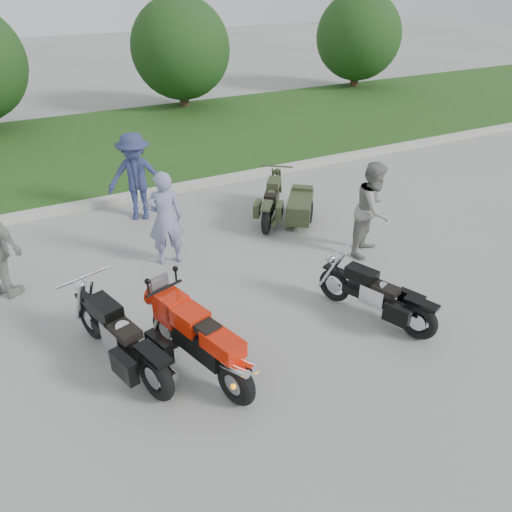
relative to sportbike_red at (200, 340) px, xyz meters
name	(u,v)px	position (x,y,z in m)	size (l,w,h in m)	color
ground	(244,347)	(0.74, 0.23, -0.59)	(80.00, 80.00, 0.00)	#9E9E98
curb	(134,196)	(0.74, 6.23, -0.51)	(60.00, 0.30, 0.15)	#B2AFA8
grass_strip	(98,147)	(0.74, 10.38, -0.52)	(60.00, 8.00, 0.14)	#315F20
tree_mid_right	(181,49)	(4.74, 13.73, 1.61)	(3.60, 3.60, 4.00)	#3F2B1C
tree_far_right	(359,36)	(12.74, 13.73, 1.61)	(3.60, 3.60, 4.00)	#3F2B1C
sportbike_red	(200,340)	(0.00, 0.00, 0.00)	(0.82, 2.06, 1.00)	black
cruiser_left	(124,341)	(-0.88, 0.58, -0.13)	(0.89, 2.29, 0.90)	black
cruiser_right	(380,298)	(2.90, -0.13, -0.18)	(0.91, 1.96, 0.79)	black
cruiser_sidecar	(288,205)	(3.41, 3.55, -0.22)	(1.67, 1.91, 0.79)	black
person_stripe	(165,219)	(0.55, 3.06, 0.31)	(0.65, 0.43, 1.79)	#7E82AB
person_grey	(373,209)	(4.13, 1.68, 0.32)	(0.88, 0.69, 1.81)	gray
person_denim	(136,177)	(0.60, 5.15, 0.36)	(1.23, 0.71, 1.90)	navy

